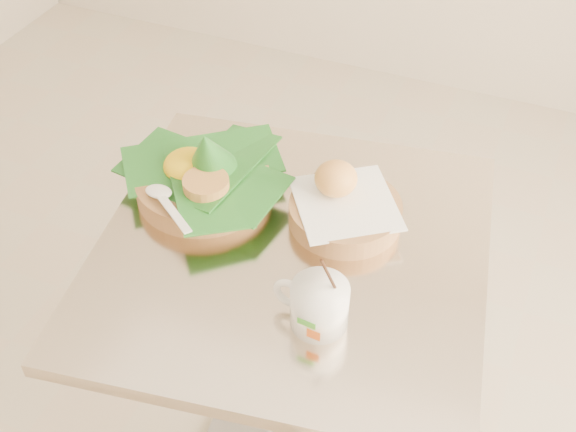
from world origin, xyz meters
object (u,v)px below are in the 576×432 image
at_px(cafe_table, 291,324).
at_px(rice_basket, 202,175).
at_px(bread_basket, 344,206).
at_px(coffee_mug, 318,304).

height_order(cafe_table, rice_basket, rice_basket).
bearing_deg(cafe_table, rice_basket, 161.01).
height_order(cafe_table, bread_basket, bread_basket).
relative_size(cafe_table, bread_basket, 3.19).
bearing_deg(rice_basket, coffee_mug, -33.93).
xyz_separation_m(cafe_table, rice_basket, (-0.22, 0.07, 0.26)).
height_order(rice_basket, coffee_mug, same).
height_order(bread_basket, coffee_mug, coffee_mug).
xyz_separation_m(cafe_table, coffee_mug, (0.10, -0.14, 0.26)).
distance_m(cafe_table, rice_basket, 0.35).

